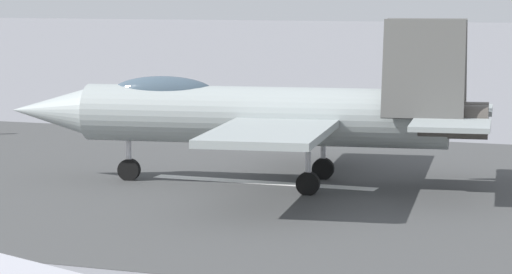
# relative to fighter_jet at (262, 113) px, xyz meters

# --- Properties ---
(ground_plane) EXTENTS (400.00, 400.00, 0.00)m
(ground_plane) POSITION_rel_fighter_jet_xyz_m (0.38, -0.43, -2.45)
(ground_plane) COLOR gray
(runway_strip) EXTENTS (240.00, 26.00, 0.02)m
(runway_strip) POSITION_rel_fighter_jet_xyz_m (0.36, -0.43, -2.44)
(runway_strip) COLOR #444546
(runway_strip) RESTS_ON ground
(fighter_jet) EXTENTS (17.04, 14.23, 5.64)m
(fighter_jet) POSITION_rel_fighter_jet_xyz_m (0.00, 0.00, 0.00)
(fighter_jet) COLOR #98A1A1
(fighter_jet) RESTS_ON ground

